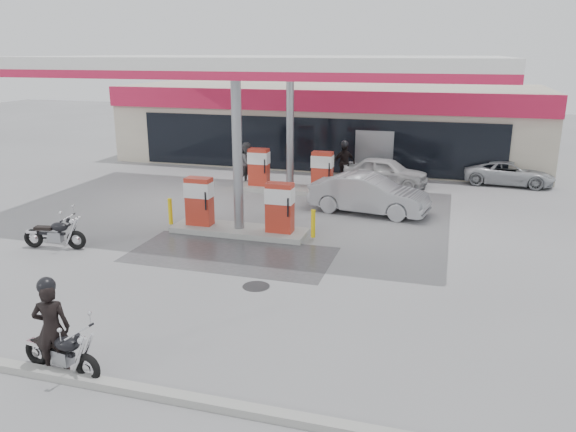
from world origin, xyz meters
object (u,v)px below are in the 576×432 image
at_px(sedan_white, 386,172).
at_px(attendant, 248,163).
at_px(pump_island_far, 290,175).
at_px(main_motorcycle, 62,353).
at_px(pump_island_near, 239,212).
at_px(parked_motorcycle, 55,234).
at_px(parked_car_left, 188,148).
at_px(hatchback_silver, 369,194).
at_px(biker_walking, 344,163).
at_px(biker_main, 52,328).
at_px(parked_car_right, 509,173).

height_order(sedan_white, attendant, attendant).
distance_m(pump_island_far, main_motorcycle, 14.81).
bearing_deg(main_motorcycle, pump_island_near, 98.69).
xyz_separation_m(parked_motorcycle, parked_car_left, (-2.92, 14.99, 0.10)).
relative_size(main_motorcycle, sedan_white, 0.49).
relative_size(hatchback_silver, biker_walking, 2.38).
relative_size(biker_main, parked_motorcycle, 0.90).
distance_m(pump_island_far, parked_car_left, 9.76).
xyz_separation_m(sedan_white, parked_car_left, (-11.47, 3.80, -0.08)).
bearing_deg(biker_walking, parked_car_left, 122.84).
bearing_deg(pump_island_near, main_motorcycle, -90.47).
bearing_deg(pump_island_far, pump_island_near, -90.00).
relative_size(pump_island_far, attendant, 2.76).
bearing_deg(biker_main, parked_motorcycle, -76.69).
xyz_separation_m(hatchback_silver, parked_car_left, (-11.42, 8.40, -0.16)).
bearing_deg(parked_motorcycle, parked_car_right, 33.51).
bearing_deg(biker_walking, pump_island_near, -138.54).
bearing_deg(parked_car_right, hatchback_silver, 144.34).
height_order(hatchback_silver, parked_car_right, hatchback_silver).
relative_size(main_motorcycle, hatchback_silver, 0.42).
bearing_deg(sedan_white, biker_main, 175.22).
height_order(pump_island_far, parked_car_right, pump_island_far).
height_order(main_motorcycle, parked_car_left, parked_car_left).
distance_m(attendant, biker_walking, 4.36).
xyz_separation_m(main_motorcycle, attendant, (-2.22, 15.80, 0.51)).
relative_size(biker_main, parked_car_right, 0.46).
bearing_deg(pump_island_far, parked_car_left, 142.07).
bearing_deg(main_motorcycle, parked_motorcycle, 138.16).
height_order(main_motorcycle, hatchback_silver, hatchback_silver).
height_order(main_motorcycle, attendant, attendant).
bearing_deg(sedan_white, pump_island_near, 163.87).
distance_m(pump_island_near, parked_motorcycle, 5.64).
relative_size(pump_island_near, main_motorcycle, 2.80).
xyz_separation_m(pump_island_near, main_motorcycle, (-0.07, -8.80, -0.29)).
relative_size(pump_island_near, biker_walking, 2.81).
bearing_deg(pump_island_far, parked_motorcycle, -118.00).
distance_m(sedan_white, parked_car_right, 5.59).
xyz_separation_m(attendant, parked_car_right, (11.36, 3.00, -0.40)).
height_order(sedan_white, parked_car_left, sedan_white).
bearing_deg(parked_motorcycle, hatchback_silver, 28.13).
relative_size(parked_motorcycle, sedan_white, 0.53).
bearing_deg(attendant, biker_main, -159.79).
height_order(pump_island_near, biker_main, pump_island_near).
distance_m(main_motorcycle, parked_car_right, 20.91).
height_order(sedan_white, hatchback_silver, hatchback_silver).
bearing_deg(parked_car_left, biker_walking, -108.24).
bearing_deg(sedan_white, parked_motorcycle, 151.19).
relative_size(pump_island_near, parked_car_right, 1.34).
distance_m(pump_island_near, sedan_white, 9.03).
xyz_separation_m(pump_island_far, parked_motorcycle, (-4.78, -8.99, -0.26)).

